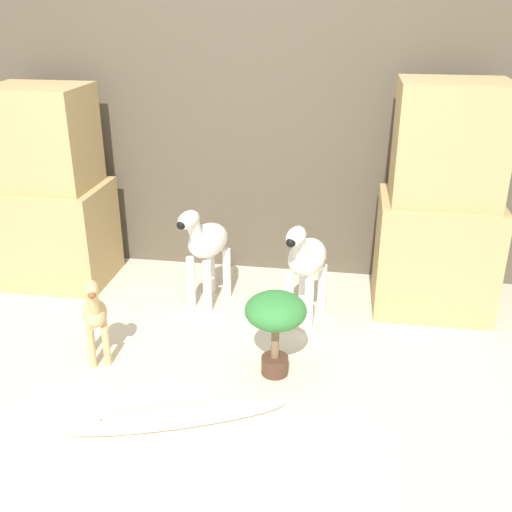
# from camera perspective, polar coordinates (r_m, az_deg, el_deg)

# --- Properties ---
(ground_plane) EXTENTS (14.00, 14.00, 0.00)m
(ground_plane) POSITION_cam_1_polar(r_m,az_deg,el_deg) (2.98, -6.66, -14.62)
(ground_plane) COLOR beige
(wall_back) EXTENTS (6.40, 0.08, 2.20)m
(wall_back) POSITION_cam_1_polar(r_m,az_deg,el_deg) (4.10, -0.85, 13.35)
(wall_back) COLOR brown
(wall_back) RESTS_ON ground_plane
(rock_pillar_left) EXTENTS (0.71, 0.56, 1.32)m
(rock_pillar_left) POSITION_cam_1_polar(r_m,az_deg,el_deg) (4.22, -18.97, 5.47)
(rock_pillar_left) COLOR tan
(rock_pillar_left) RESTS_ON ground_plane
(rock_pillar_right) EXTENTS (0.71, 0.56, 1.40)m
(rock_pillar_right) POSITION_cam_1_polar(r_m,az_deg,el_deg) (3.77, 17.14, 4.26)
(rock_pillar_right) COLOR tan
(rock_pillar_right) RESTS_ON ground_plane
(zebra_right) EXTENTS (0.29, 0.46, 0.68)m
(zebra_right) POSITION_cam_1_polar(r_m,az_deg,el_deg) (3.50, 4.74, -0.56)
(zebra_right) COLOR white
(zebra_right) RESTS_ON ground_plane
(zebra_left) EXTENTS (0.31, 0.46, 0.68)m
(zebra_left) POSITION_cam_1_polar(r_m,az_deg,el_deg) (3.73, -4.82, 1.06)
(zebra_left) COLOR white
(zebra_left) RESTS_ON ground_plane
(giraffe_figurine) EXTENTS (0.24, 0.35, 0.54)m
(giraffe_figurine) POSITION_cam_1_polar(r_m,az_deg,el_deg) (3.29, -15.09, -5.38)
(giraffe_figurine) COLOR tan
(giraffe_figurine) RESTS_ON ground_plane
(potted_palm_front) EXTENTS (0.32, 0.32, 0.46)m
(potted_palm_front) POSITION_cam_1_polar(r_m,az_deg,el_deg) (3.05, 1.88, -5.81)
(potted_palm_front) COLOR #513323
(potted_palm_front) RESTS_ON ground_plane
(surfboard) EXTENTS (1.05, 0.55, 0.08)m
(surfboard) POSITION_cam_1_polar(r_m,az_deg,el_deg) (2.94, -7.62, -14.86)
(surfboard) COLOR silver
(surfboard) RESTS_ON ground_plane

